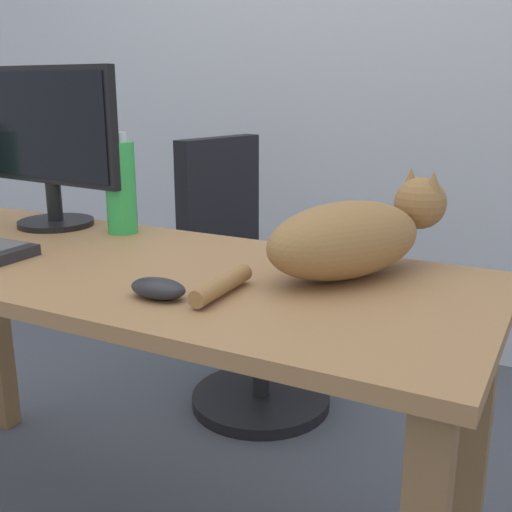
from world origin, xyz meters
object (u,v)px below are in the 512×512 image
(office_chair, at_px, (250,295))
(cat, at_px, (354,235))
(monitor, at_px, (48,141))
(water_bottle, at_px, (121,187))
(computer_mouse, at_px, (158,288))

(office_chair, distance_m, cat, 0.94)
(office_chair, height_order, monitor, monitor)
(cat, bearing_deg, water_bottle, 173.17)
(office_chair, relative_size, computer_mouse, 8.37)
(monitor, bearing_deg, cat, -3.79)
(cat, bearing_deg, monitor, 176.21)
(cat, xyz_separation_m, water_bottle, (-0.64, 0.08, 0.04))
(cat, height_order, water_bottle, water_bottle)
(cat, xyz_separation_m, computer_mouse, (-0.26, -0.30, -0.06))
(office_chair, relative_size, monitor, 1.92)
(monitor, xyz_separation_m, cat, (0.86, -0.06, -0.15))
(computer_mouse, height_order, water_bottle, water_bottle)
(computer_mouse, bearing_deg, monitor, 149.52)
(computer_mouse, relative_size, water_bottle, 0.43)
(office_chair, distance_m, water_bottle, 0.71)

